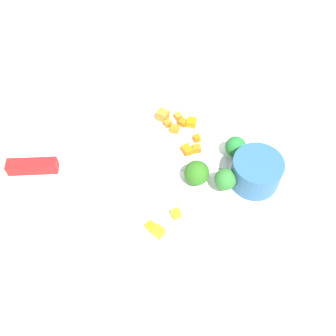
{
  "coord_description": "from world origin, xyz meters",
  "views": [
    {
      "loc": [
        -0.12,
        0.34,
        0.54
      ],
      "look_at": [
        0.0,
        0.0,
        0.02
      ],
      "focal_mm": 42.12,
      "sensor_mm": 36.0,
      "label": 1
    }
  ],
  "objects": [
    {
      "name": "carrot_dice_5",
      "position": [
        -0.02,
        -0.08,
        0.02
      ],
      "size": [
        0.02,
        0.02,
        0.01
      ],
      "primitive_type": "cube",
      "rotation": [
        0.0,
        0.0,
        2.27
      ],
      "color": "orange",
      "rests_on": "cutting_board"
    },
    {
      "name": "carrot_dice_8",
      "position": [
        0.03,
        -0.09,
        0.02
      ],
      "size": [
        0.02,
        0.02,
        0.01
      ],
      "primitive_type": "cube",
      "rotation": [
        0.0,
        0.0,
        2.5
      ],
      "color": "orange",
      "rests_on": "cutting_board"
    },
    {
      "name": "carrot_dice_4",
      "position": [
        0.05,
        -0.1,
        0.02
      ],
      "size": [
        0.02,
        0.02,
        0.02
      ],
      "primitive_type": "cube",
      "rotation": [
        0.0,
        0.0,
        2.99
      ],
      "color": "orange",
      "rests_on": "cutting_board"
    },
    {
      "name": "carrot_dice_0",
      "position": [
        0.02,
        -0.08,
        0.02
      ],
      "size": [
        0.02,
        0.01,
        0.01
      ],
      "primitive_type": "cube",
      "rotation": [
        0.0,
        0.0,
        1.63
      ],
      "color": "orange",
      "rests_on": "cutting_board"
    },
    {
      "name": "carrot_dice_2",
      "position": [
        0.01,
        -0.1,
        0.02
      ],
      "size": [
        0.02,
        0.02,
        0.01
      ],
      "primitive_type": "cube",
      "rotation": [
        0.0,
        0.0,
        2.96
      ],
      "color": "orange",
      "rests_on": "cutting_board"
    },
    {
      "name": "chef_knife",
      "position": [
        0.14,
        0.04,
        0.02
      ],
      "size": [
        0.33,
        0.16,
        0.02
      ],
      "rotation": [
        0.0,
        0.0,
        3.54
      ],
      "color": "silver",
      "rests_on": "cutting_board"
    },
    {
      "name": "carrot_dice_7",
      "position": [
        -0.01,
        -0.11,
        0.02
      ],
      "size": [
        0.02,
        0.02,
        0.01
      ],
      "primitive_type": "cube",
      "rotation": [
        0.0,
        0.0,
        1.68
      ],
      "color": "orange",
      "rests_on": "cutting_board"
    },
    {
      "name": "pepper_dice_0",
      "position": [
        -0.04,
        0.07,
        0.02
      ],
      "size": [
        0.02,
        0.02,
        0.01
      ],
      "primitive_type": "cube",
      "rotation": [
        0.0,
        0.0,
        0.79
      ],
      "color": "yellow",
      "rests_on": "cutting_board"
    },
    {
      "name": "prep_bowl",
      "position": [
        -0.13,
        -0.03,
        0.04
      ],
      "size": [
        0.08,
        0.08,
        0.05
      ],
      "primitive_type": "cylinder",
      "color": "#2C5E8A",
      "rests_on": "cutting_board"
    },
    {
      "name": "carrot_dice_1",
      "position": [
        -0.03,
        -0.06,
        0.02
      ],
      "size": [
        0.02,
        0.02,
        0.01
      ],
      "primitive_type": "cube",
      "rotation": [
        0.0,
        0.0,
        2.05
      ],
      "color": "orange",
      "rests_on": "cutting_board"
    },
    {
      "name": "pepper_dice_1",
      "position": [
        -0.02,
        0.11,
        0.02
      ],
      "size": [
        0.02,
        0.02,
        0.01
      ],
      "primitive_type": "cube",
      "rotation": [
        0.0,
        0.0,
        1.18
      ],
      "color": "yellow",
      "rests_on": "cutting_board"
    },
    {
      "name": "pepper_dice_2",
      "position": [
        -0.01,
        0.1,
        0.02
      ],
      "size": [
        0.02,
        0.02,
        0.01
      ],
      "primitive_type": "cube",
      "rotation": [
        0.0,
        0.0,
        2.68
      ],
      "color": "yellow",
      "rests_on": "cutting_board"
    },
    {
      "name": "ground_plane",
      "position": [
        0.0,
        0.0,
        0.0
      ],
      "size": [
        4.0,
        4.0,
        0.0
      ],
      "primitive_type": "plane",
      "color": "gray"
    },
    {
      "name": "broccoli_floret_1",
      "position": [
        -0.09,
        0.0,
        0.04
      ],
      "size": [
        0.03,
        0.03,
        0.04
      ],
      "color": "#88B054",
      "rests_on": "cutting_board"
    },
    {
      "name": "cutting_board",
      "position": [
        0.0,
        0.0,
        0.01
      ],
      "size": [
        0.48,
        0.32,
        0.01
      ],
      "primitive_type": "cube",
      "color": "white",
      "rests_on": "ground_plane"
    },
    {
      "name": "broccoli_floret_0",
      "position": [
        -0.09,
        -0.07,
        0.03
      ],
      "size": [
        0.03,
        0.03,
        0.04
      ],
      "color": "#8CAD6C",
      "rests_on": "cutting_board"
    },
    {
      "name": "carrot_dice_3",
      "position": [
        0.02,
        -0.12,
        0.02
      ],
      "size": [
        0.02,
        0.02,
        0.01
      ],
      "primitive_type": "cube",
      "rotation": [
        0.0,
        0.0,
        2.37
      ],
      "color": "orange",
      "rests_on": "cutting_board"
    },
    {
      "name": "carrot_dice_6",
      "position": [
        -0.02,
        -0.05,
        0.02
      ],
      "size": [
        0.02,
        0.02,
        0.01
      ],
      "primitive_type": "cube",
      "rotation": [
        0.0,
        0.0,
        2.45
      ],
      "color": "orange",
      "rests_on": "cutting_board"
    },
    {
      "name": "broccoli_floret_2",
      "position": [
        -0.05,
        -0.0,
        0.03
      ],
      "size": [
        0.04,
        0.04,
        0.04
      ],
      "color": "#94BA59",
      "rests_on": "cutting_board"
    }
  ]
}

